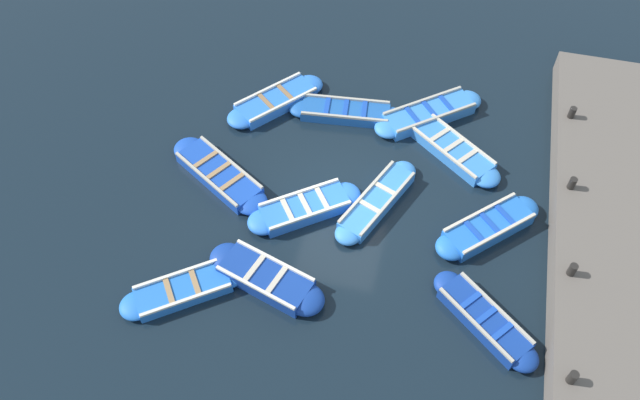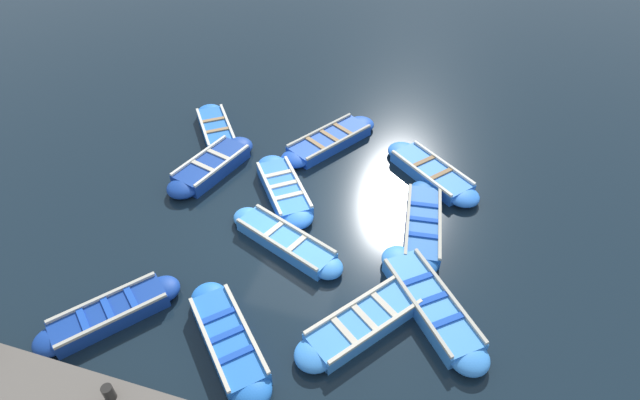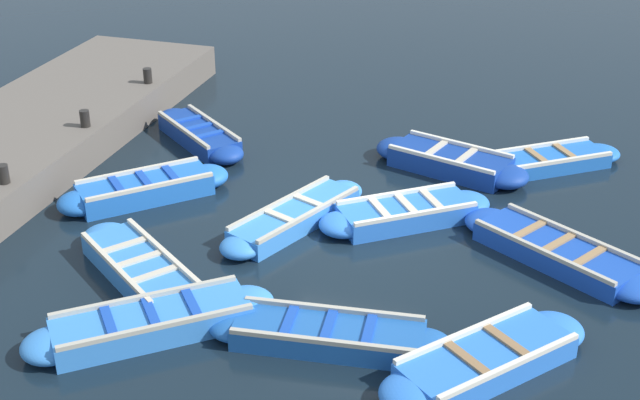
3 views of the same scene
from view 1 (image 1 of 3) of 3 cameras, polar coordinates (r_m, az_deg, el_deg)
ground_plane at (r=17.54m, az=2.11°, el=-0.12°), size 120.00×120.00×0.00m
boat_inner_gap at (r=18.16m, az=-9.20°, el=2.32°), size 3.67×2.72×0.40m
boat_alongside at (r=15.94m, az=-4.97°, el=-7.15°), size 3.44×1.84×0.47m
boat_mid_row at (r=19.89m, az=9.91°, el=7.77°), size 3.43×3.02×0.43m
boat_tucked at (r=17.38m, az=5.22°, el=-0.11°), size 2.03×3.51×0.40m
boat_bow_out at (r=17.16m, az=-1.39°, el=-0.74°), size 3.16×2.67×0.42m
boat_drifting at (r=18.96m, az=11.99°, el=4.53°), size 3.30×2.78×0.41m
boat_stern_in at (r=20.08m, az=-4.04°, el=9.01°), size 2.92×3.26×0.41m
boat_outer_right at (r=19.71m, az=2.35°, el=8.05°), size 3.66×1.21×0.38m
boat_end_of_row at (r=15.85m, az=14.79°, el=-10.51°), size 2.96×2.60×0.43m
boat_far_corner at (r=17.34m, az=15.11°, el=-2.42°), size 2.95×2.92×0.46m
boat_outer_left at (r=16.14m, az=-12.42°, el=-8.02°), size 3.07×2.56×0.36m
quay_wall at (r=17.97m, az=25.74°, el=-3.86°), size 3.44×14.47×0.73m
bollard_north at (r=20.05m, az=22.06°, el=7.43°), size 0.20×0.20×0.35m
bollard_mid_north at (r=18.09m, az=22.06°, el=1.43°), size 0.20×0.20×0.35m
bollard_mid_south at (r=16.38m, az=22.07°, el=-5.92°), size 0.20×0.20×0.35m
bollard_south at (r=14.99m, az=22.08°, el=-14.80°), size 0.20×0.20×0.35m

